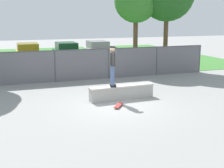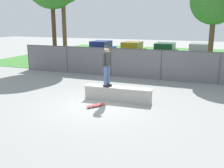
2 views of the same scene
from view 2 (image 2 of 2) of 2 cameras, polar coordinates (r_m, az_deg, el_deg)
The scene contains 11 objects.
ground_plane at distance 11.23m, azimuth -3.12°, elevation -4.61°, with size 80.00×80.00×0.00m, color gray.
grass_strip at distance 26.41m, azimuth 11.33°, elevation 5.86°, with size 28.51×20.00×0.02m, color #3D7A33.
concrete_ledge at distance 11.68m, azimuth 1.31°, elevation -2.20°, with size 3.13×0.64×0.65m.
skateboarder at distance 11.46m, azimuth -1.16°, elevation 4.44°, with size 0.36×0.59×1.84m.
skateboard at distance 10.94m, azimuth -3.67°, elevation -4.73°, with size 0.64×0.76×0.09m.
chainlink_fence at distance 16.31m, azimuth 5.18°, elevation 4.83°, with size 16.58×0.07×1.87m.
tree_mid at distance 17.72m, azimuth 21.93°, elevation 16.82°, with size 2.99×2.99×6.31m.
car_blue at distance 25.58m, azimuth -2.55°, elevation 7.73°, with size 2.06×4.22×1.66m.
car_yellow at distance 24.42m, azimuth 4.41°, elevation 7.41°, with size 2.06×4.22×1.66m.
car_green at distance 23.57m, azimuth 11.61°, elevation 6.94°, with size 2.06×4.22×1.66m.
car_white at distance 23.90m, azimuth 18.77°, elevation 6.58°, with size 2.06×4.22×1.66m.
Camera 2 is at (4.39, -9.71, 3.55)m, focal length 41.05 mm.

